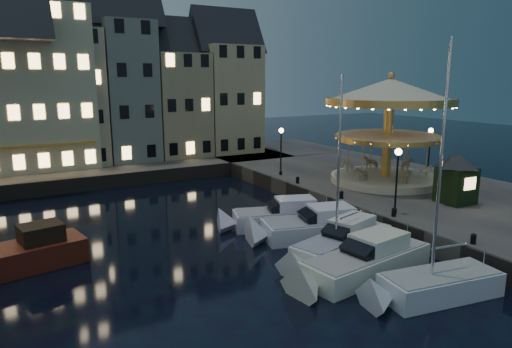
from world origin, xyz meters
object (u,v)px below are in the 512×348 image
motorboat_b (362,263)px  motorboat_c (339,244)px  red_fishing_boat (15,258)px  bollard_c (341,194)px  motorboat_e (277,218)px  streetlamp_b (397,171)px  motorboat_d (312,228)px  bollard_b (394,212)px  bollard_d (298,180)px  motorboat_a (430,287)px  streetlamp_c (281,145)px  ticket_kiosk (457,170)px  streetlamp_d (430,145)px  carousel (389,111)px  bollard_a (473,238)px

motorboat_b → motorboat_c: bearing=75.6°
motorboat_c → red_fishing_boat: size_ratio=1.47×
bollard_c → motorboat_e: (-5.32, 0.09, -0.96)m
streetlamp_b → red_fishing_boat: red_fishing_boat is taller
motorboat_c → motorboat_d: motorboat_c is taller
bollard_b → bollard_d: (0.00, 10.50, 0.00)m
motorboat_d → red_fishing_boat: 16.59m
bollard_d → motorboat_a: bearing=-105.3°
streetlamp_c → motorboat_e: size_ratio=0.55×
streetlamp_c → red_fishing_boat: (-21.38, -8.28, -3.33)m
motorboat_e → ticket_kiosk: bearing=-23.0°
streetlamp_d → bollard_b: size_ratio=7.32×
bollard_c → motorboat_e: size_ratio=0.07×
red_fishing_boat → motorboat_a: bearing=-38.0°
motorboat_c → motorboat_d: (0.49, 3.17, -0.04)m
bollard_b → motorboat_a: bearing=-124.7°
motorboat_b → ticket_kiosk: bearing=17.4°
streetlamp_d → red_fishing_boat: size_ratio=0.56×
streetlamp_b → streetlamp_d: same height
streetlamp_d → streetlamp_c: bearing=150.1°
bollard_c → ticket_kiosk: ticket_kiosk is taller
streetlamp_c → carousel: carousel is taller
streetlamp_d → carousel: bearing=-177.8°
bollard_a → motorboat_a: (-4.73, -1.32, -1.07)m
bollard_a → ticket_kiosk: bearing=43.5°
bollard_a → bollard_d: (0.00, 16.00, 0.00)m
streetlamp_b → motorboat_c: 6.70m
streetlamp_c → carousel: bearing=-48.4°
bollard_d → carousel: size_ratio=0.06×
streetlamp_b → motorboat_a: motorboat_a is taller
streetlamp_b → bollard_a: bearing=-95.7°
motorboat_d → carousel: (11.11, 4.99, 6.53)m
streetlamp_c → motorboat_c: motorboat_c is taller
bollard_a → bollard_b: 5.50m
bollard_c → ticket_kiosk: 7.95m
bollard_b → motorboat_d: size_ratio=0.07×
bollard_d → motorboat_d: bearing=-119.0°
motorboat_c → carousel: (11.60, 8.16, 6.49)m
motorboat_d → streetlamp_c: bearing=66.2°
bollard_a → carousel: (6.56, 12.80, 5.57)m
carousel → bollard_b: bearing=-132.0°
streetlamp_c → bollard_d: (-0.60, -3.50, -2.41)m
carousel → motorboat_d: bearing=-155.8°
streetlamp_d → ticket_kiosk: size_ratio=1.07×
motorboat_b → motorboat_a: bearing=-74.1°
motorboat_a → motorboat_b: bearing=105.9°
motorboat_d → bollard_a: bearing=-59.8°
motorboat_c → motorboat_d: 3.21m
motorboat_e → red_fishing_boat: 15.47m
motorboat_d → motorboat_c: bearing=-98.8°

